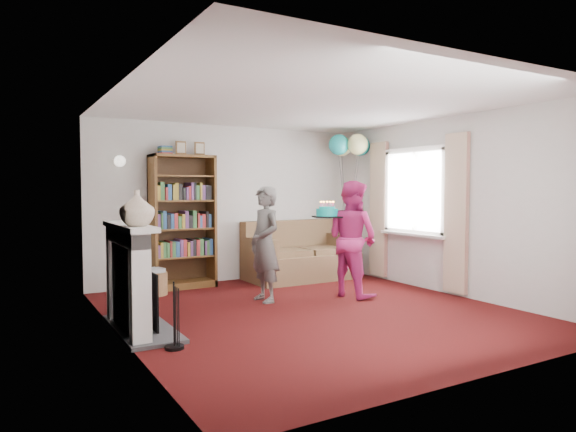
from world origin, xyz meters
TOP-DOWN VIEW (x-y plane):
  - ground at (0.00, 0.00)m, footprint 5.00×5.00m
  - wall_back at (0.00, 2.51)m, footprint 4.50×0.02m
  - wall_left at (-2.26, 0.00)m, footprint 0.02×5.00m
  - wall_right at (2.26, 0.00)m, footprint 0.02×5.00m
  - ceiling at (0.00, 0.00)m, footprint 4.50×5.00m
  - fireplace at (-2.09, 0.19)m, footprint 0.55×1.80m
  - window_bay at (2.21, 0.60)m, footprint 0.14×2.02m
  - wall_sconce at (-1.75, 2.36)m, footprint 0.16×0.23m
  - bookcase at (-0.87, 2.30)m, footprint 0.94×0.42m
  - sofa at (1.06, 2.07)m, footprint 1.80×0.95m
  - wicker_basket at (-1.42, 1.96)m, footprint 0.42×0.42m
  - person_striped at (-0.24, 0.80)m, footprint 0.39×0.57m
  - person_magenta at (0.96, 0.50)m, footprint 0.76×0.89m
  - birthday_cake at (0.63, 0.62)m, footprint 0.36×0.36m
  - balloons at (1.90, 1.83)m, footprint 0.78×0.78m
  - mantel_vase at (-2.12, -0.15)m, footprint 0.34×0.34m

SIDE VIEW (x-z plane):
  - ground at x=0.00m, z-range 0.00..0.00m
  - wicker_basket at x=-1.42m, z-range -0.02..0.36m
  - sofa at x=1.06m, z-range -0.12..0.83m
  - fireplace at x=-2.09m, z-range -0.05..1.07m
  - person_striped at x=-0.24m, z-range 0.00..1.52m
  - person_magenta at x=0.96m, z-range 0.00..1.60m
  - bookcase at x=-0.87m, z-range -0.13..2.07m
  - birthday_cake at x=0.63m, z-range 1.05..1.27m
  - window_bay at x=2.21m, z-range 0.10..2.30m
  - wall_back at x=0.00m, z-range 0.00..2.50m
  - wall_left at x=-2.26m, z-range 0.00..2.50m
  - wall_right at x=2.26m, z-range 0.00..2.50m
  - mantel_vase at x=-2.12m, z-range 1.12..1.47m
  - wall_sconce at x=-1.75m, z-range 1.80..1.96m
  - balloons at x=1.90m, z-range 1.36..3.08m
  - ceiling at x=0.00m, z-range 2.50..2.51m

